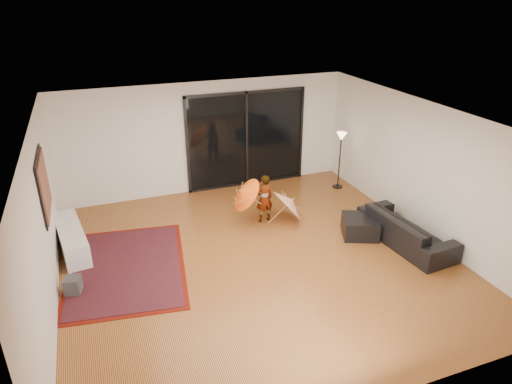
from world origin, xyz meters
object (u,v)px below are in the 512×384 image
sofa (406,229)px  media_console (71,239)px  ottoman (360,226)px  child (264,199)px

sofa → media_console: bearing=66.9°
ottoman → sofa: bearing=-41.5°
sofa → ottoman: 0.89m
media_console → ottoman: media_console is taller
sofa → child: child is taller
media_console → sofa: 6.53m
sofa → child: (-2.28, 1.85, 0.23)m
child → media_console: bearing=-8.4°
ottoman → child: child is taller
sofa → child: size_ratio=1.96×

